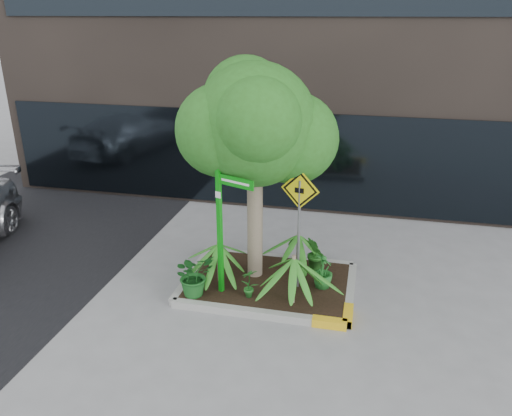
# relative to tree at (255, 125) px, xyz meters

# --- Properties ---
(ground) EXTENTS (80.00, 80.00, 0.00)m
(ground) POSITION_rel_tree_xyz_m (0.13, -0.50, -3.20)
(ground) COLOR gray
(ground) RESTS_ON ground
(planter) EXTENTS (3.35, 2.36, 0.15)m
(planter) POSITION_rel_tree_xyz_m (0.36, -0.23, -3.10)
(planter) COLOR #9E9E99
(planter) RESTS_ON ground
(tree) EXTENTS (2.92, 2.59, 4.39)m
(tree) POSITION_rel_tree_xyz_m (0.00, 0.00, 0.00)
(tree) COLOR gray
(tree) RESTS_ON ground
(palm_front) EXTENTS (1.08, 1.08, 1.21)m
(palm_front) POSITION_rel_tree_xyz_m (0.92, -0.90, -2.15)
(palm_front) COLOR gray
(palm_front) RESTS_ON ground
(palm_left) EXTENTS (0.95, 0.95, 1.05)m
(palm_left) POSITION_rel_tree_xyz_m (-0.62, -0.43, -2.27)
(palm_left) COLOR gray
(palm_left) RESTS_ON ground
(palm_back) EXTENTS (0.84, 0.84, 0.94)m
(palm_back) POSITION_rel_tree_xyz_m (0.79, 0.54, -2.35)
(palm_back) COLOR gray
(palm_back) RESTS_ON ground
(shrub_a) EXTENTS (1.04, 1.04, 0.82)m
(shrub_a) POSITION_rel_tree_xyz_m (-0.93, -1.02, -2.64)
(shrub_a) COLOR #18551D
(shrub_a) RESTS_ON planter
(shrub_b) EXTENTS (0.54, 0.54, 0.69)m
(shrub_b) POSITION_rel_tree_xyz_m (1.38, -0.22, -2.71)
(shrub_b) COLOR #206A24
(shrub_b) RESTS_ON planter
(shrub_c) EXTENTS (0.44, 0.44, 0.60)m
(shrub_c) POSITION_rel_tree_xyz_m (0.09, -0.89, -2.76)
(shrub_c) COLOR #206720
(shrub_c) RESTS_ON planter
(shrub_d) EXTENTS (0.49, 0.49, 0.78)m
(shrub_d) POSITION_rel_tree_xyz_m (1.17, 0.37, -2.66)
(shrub_d) COLOR #205E1B
(shrub_d) RESTS_ON planter
(street_sign_post) EXTENTS (0.76, 1.00, 2.75)m
(street_sign_post) POSITION_rel_tree_xyz_m (-0.40, -0.78, -1.50)
(street_sign_post) COLOR #0E9E14
(street_sign_post) RESTS_ON ground
(cattle_sign) EXTENTS (0.71, 0.18, 2.37)m
(cattle_sign) POSITION_rel_tree_xyz_m (0.91, -0.35, -1.45)
(cattle_sign) COLOR slate
(cattle_sign) RESTS_ON ground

